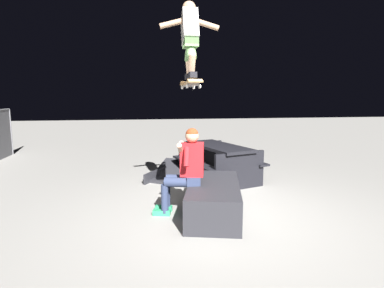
# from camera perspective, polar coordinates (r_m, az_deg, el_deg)

# --- Properties ---
(ground_plane) EXTENTS (40.00, 40.00, 0.00)m
(ground_plane) POSITION_cam_1_polar(r_m,az_deg,el_deg) (4.83, 5.05, -12.98)
(ground_plane) COLOR gray
(ledge_box_main) EXTENTS (1.81, 1.13, 0.47)m
(ledge_box_main) POSITION_cam_1_polar(r_m,az_deg,el_deg) (4.90, 3.87, -9.70)
(ledge_box_main) COLOR #28282D
(ledge_box_main) RESTS_ON ground
(person_sitting_on_ledge) EXTENTS (0.59, 0.79, 1.31)m
(person_sitting_on_ledge) POSITION_cam_1_polar(r_m,az_deg,el_deg) (4.77, -1.27, -4.13)
(person_sitting_on_ledge) COLOR #2D3856
(person_sitting_on_ledge) RESTS_ON ground
(skateboard) EXTENTS (1.02, 0.22, 0.13)m
(skateboard) POSITION_cam_1_polar(r_m,az_deg,el_deg) (4.79, -0.27, 10.70)
(skateboard) COLOR #AD8451
(skater_airborne) EXTENTS (0.62, 0.89, 1.12)m
(skater_airborne) POSITION_cam_1_polar(r_m,az_deg,el_deg) (4.92, -0.37, 18.70)
(skater_airborne) COLOR black
(kicker_ramp) EXTENTS (1.43, 1.41, 0.43)m
(kicker_ramp) POSITION_cam_1_polar(r_m,az_deg,el_deg) (6.95, -2.91, -5.61)
(kicker_ramp) COLOR #28282D
(kicker_ramp) RESTS_ON ground
(picnic_table_back) EXTENTS (2.04, 1.81, 0.75)m
(picnic_table_back) POSITION_cam_1_polar(r_m,az_deg,el_deg) (6.76, 4.71, -2.31)
(picnic_table_back) COLOR black
(picnic_table_back) RESTS_ON ground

